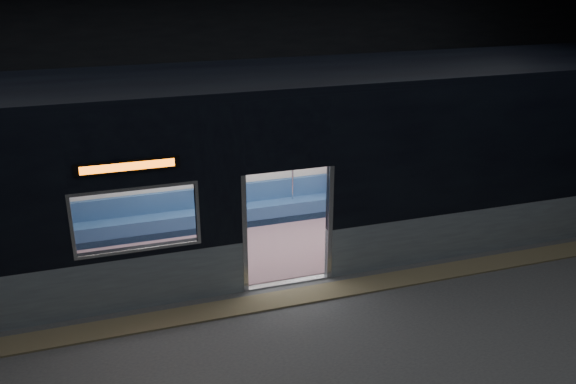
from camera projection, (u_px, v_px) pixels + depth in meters
station_floor at (309, 315)px, 9.48m from camera, size 24.00×14.00×0.01m
station_envelope at (312, 80)px, 8.16m from camera, size 24.00×14.00×5.00m
tactile_strip at (297, 297)px, 9.96m from camera, size 22.80×0.50×0.03m
metro_car at (262, 155)px, 11.07m from camera, size 18.00×3.04×3.35m
passenger at (342, 181)px, 12.94m from camera, size 0.36×0.62×1.28m
handbag at (348, 188)px, 12.81m from camera, size 0.27×0.23×0.14m
transit_map at (315, 145)px, 12.79m from camera, size 1.11×0.03×0.72m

